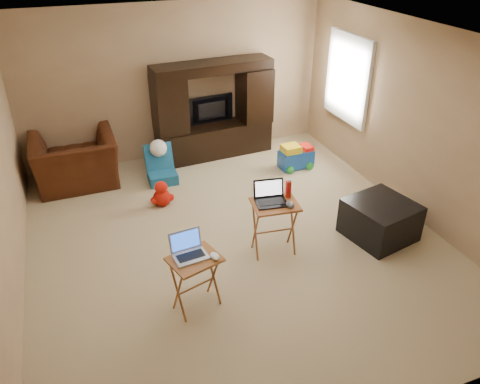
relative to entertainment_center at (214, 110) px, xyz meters
name	(u,v)px	position (x,y,z in m)	size (l,w,h in m)	color
floor	(234,239)	(-0.54, -2.47, -0.80)	(5.50, 5.50, 0.00)	beige
ceiling	(233,38)	(-0.54, -2.47, 1.70)	(5.50, 5.50, 0.00)	silver
wall_back	(176,83)	(-0.54, 0.28, 0.45)	(5.00, 5.00, 0.00)	tan
wall_front	(375,312)	(-0.54, -5.22, 0.45)	(5.00, 5.00, 0.00)	tan
wall_right	(413,121)	(1.96, -2.47, 0.45)	(5.50, 5.50, 0.00)	tan
window_pane	(349,78)	(1.94, -0.92, 0.60)	(1.20, 1.20, 0.00)	white
window_frame	(348,78)	(1.92, -0.92, 0.60)	(0.06, 1.14, 1.34)	white
entertainment_center	(214,110)	(0.00, 0.00, 0.00)	(1.96, 0.49, 1.60)	black
television	(212,111)	(0.00, 0.08, -0.03)	(0.81, 0.11, 0.47)	black
recliner	(76,161)	(-2.28, -0.28, -0.41)	(1.21, 1.05, 0.78)	#4B2010
child_rocker	(161,165)	(-1.06, -0.65, -0.52)	(0.43, 0.49, 0.57)	#175983
plush_toy	(162,193)	(-1.22, -1.34, -0.61)	(0.35, 0.29, 0.39)	red
push_toy	(296,156)	(1.09, -0.95, -0.59)	(0.56, 0.40, 0.42)	blue
ottoman	(380,220)	(1.21, -3.06, -0.56)	(0.75, 0.75, 0.49)	black
tray_table_left	(196,283)	(-1.33, -3.47, -0.49)	(0.49, 0.39, 0.63)	#995F25
tray_table_right	(274,228)	(-0.19, -2.89, -0.46)	(0.53, 0.42, 0.69)	#A95528
laptop_left	(190,248)	(-1.36, -3.44, -0.05)	(0.33, 0.27, 0.24)	#BABBBF
laptop_right	(272,194)	(-0.23, -2.87, 0.00)	(0.36, 0.29, 0.24)	black
mouse_left	(215,256)	(-1.14, -3.54, -0.14)	(0.08, 0.13, 0.05)	white
mouse_right	(290,204)	(-0.06, -3.01, -0.09)	(0.09, 0.14, 0.06)	#3C3D41
water_bottle	(288,189)	(0.01, -2.81, -0.01)	(0.07, 0.07, 0.21)	#B81A0B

